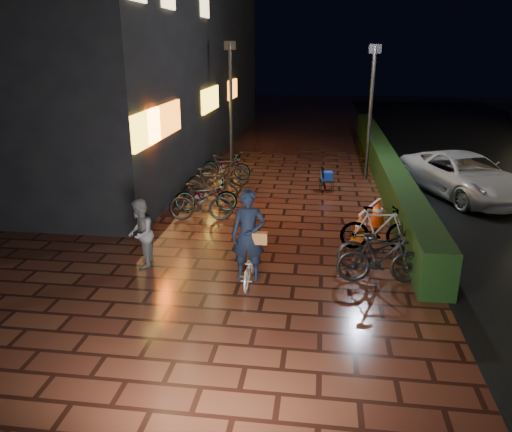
# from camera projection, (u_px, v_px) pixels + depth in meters

# --- Properties ---
(ground) EXTENTS (80.00, 80.00, 0.00)m
(ground) POSITION_uv_depth(u_px,v_px,m) (274.00, 253.00, 11.72)
(ground) COLOR #381911
(ground) RESTS_ON ground
(hedge) EXTENTS (0.70, 20.00, 1.00)m
(hedge) POSITION_uv_depth(u_px,v_px,m) (383.00, 162.00, 18.65)
(hedge) COLOR black
(hedge) RESTS_ON ground
(bystander_person) EXTENTS (0.69, 0.83, 1.52)m
(bystander_person) POSITION_uv_depth(u_px,v_px,m) (140.00, 234.00, 10.78)
(bystander_person) COLOR #5C5C5F
(bystander_person) RESTS_ON ground
(van) EXTENTS (3.96, 5.39, 1.36)m
(van) POSITION_uv_depth(u_px,v_px,m) (464.00, 176.00, 15.91)
(van) COLOR #B8B8BD
(van) RESTS_ON ground
(storefront_block) EXTENTS (12.09, 22.00, 9.00)m
(storefront_block) POSITION_uv_depth(u_px,v_px,m) (89.00, 48.00, 22.24)
(storefront_block) COLOR black
(storefront_block) RESTS_ON ground
(lamp_post_hedge) EXTENTS (0.44, 0.20, 4.67)m
(lamp_post_hedge) POSITION_uv_depth(u_px,v_px,m) (371.00, 107.00, 17.47)
(lamp_post_hedge) COLOR black
(lamp_post_hedge) RESTS_ON ground
(lamp_post_sf) EXTENTS (0.46, 0.13, 4.78)m
(lamp_post_sf) POSITION_uv_depth(u_px,v_px,m) (231.00, 100.00, 19.21)
(lamp_post_sf) COLOR black
(lamp_post_sf) RESTS_ON ground
(cyclist) EXTENTS (0.72, 1.40, 2.00)m
(cyclist) POSITION_uv_depth(u_px,v_px,m) (249.00, 250.00, 9.98)
(cyclist) COLOR silver
(cyclist) RESTS_ON ground
(traffic_barrier) EXTENTS (1.06, 1.77, 0.73)m
(traffic_barrier) POSITION_uv_depth(u_px,v_px,m) (369.00, 219.00, 12.88)
(traffic_barrier) COLOR orange
(traffic_barrier) RESTS_ON ground
(cart_assembly) EXTENTS (0.56, 0.58, 0.95)m
(cart_assembly) POSITION_uv_depth(u_px,v_px,m) (327.00, 177.00, 16.54)
(cart_assembly) COLOR black
(cart_assembly) RESTS_ON ground
(parked_bikes_storefront) EXTENTS (2.03, 5.45, 1.07)m
(parked_bikes_storefront) POSITION_uv_depth(u_px,v_px,m) (215.00, 182.00, 15.87)
(parked_bikes_storefront) COLOR black
(parked_bikes_storefront) RESTS_ON ground
(parked_bikes_hedge) EXTENTS (1.93, 2.45, 1.07)m
(parked_bikes_hedge) POSITION_uv_depth(u_px,v_px,m) (379.00, 244.00, 10.89)
(parked_bikes_hedge) COLOR black
(parked_bikes_hedge) RESTS_ON ground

